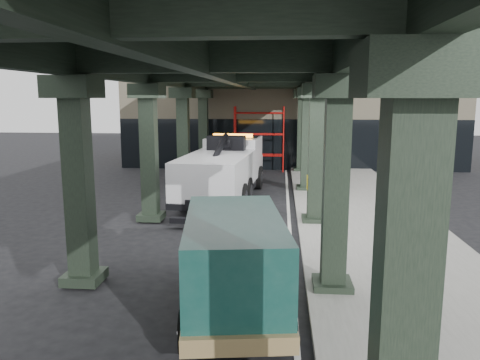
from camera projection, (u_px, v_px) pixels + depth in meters
The scene contains 8 objects.
ground at pixel (237, 239), 15.12m from camera, with size 90.00×90.00×0.00m, color black.
sidewalk at pixel (368, 224), 16.68m from camera, with size 5.00×40.00×0.15m, color gray.
lane_stripe at pixel (289, 224), 16.93m from camera, with size 0.12×38.00×0.01m, color silver.
viaduct at pixel (231, 70), 16.17m from camera, with size 7.40×32.00×6.40m.
building at pixel (290, 105), 33.88m from camera, with size 22.00×10.00×8.00m, color #C6B793.
scaffolding at pixel (259, 137), 29.12m from camera, with size 3.08×0.88×4.00m.
tow_truck at pixel (225, 167), 21.03m from camera, with size 3.27×9.16×2.95m.
towed_van at pixel (233, 258), 9.91m from camera, with size 2.72×5.47×2.13m.
Camera 1 is at (1.35, -14.49, 4.50)m, focal length 35.00 mm.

